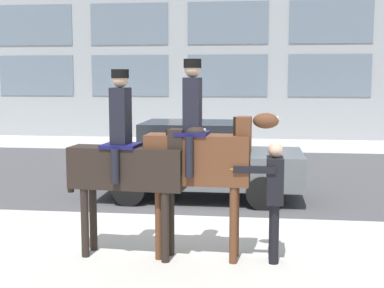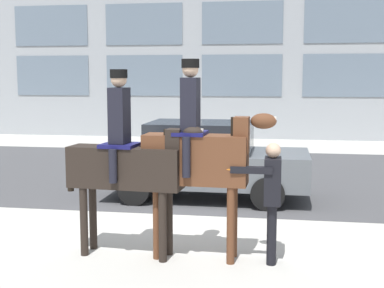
% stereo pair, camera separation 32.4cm
% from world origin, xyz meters
% --- Properties ---
extents(ground_plane, '(80.00, 80.00, 0.00)m').
position_xyz_m(ground_plane, '(0.00, 0.00, 0.00)').
color(ground_plane, '#B2AFA8').
extents(road_surface, '(22.87, 8.50, 0.01)m').
position_xyz_m(road_surface, '(0.00, 4.75, 0.00)').
color(road_surface, '#444447').
rests_on(road_surface, ground_plane).
extents(mounted_horse_lead, '(1.99, 0.65, 2.60)m').
position_xyz_m(mounted_horse_lead, '(-0.50, -1.78, 1.33)').
color(mounted_horse_lead, black).
rests_on(mounted_horse_lead, ground_plane).
extents(mounted_horse_companion, '(1.88, 0.65, 2.74)m').
position_xyz_m(mounted_horse_companion, '(0.48, -1.73, 1.45)').
color(mounted_horse_companion, '#59331E').
rests_on(mounted_horse_companion, ground_plane).
extents(pedestrian_bystander, '(0.82, 0.43, 1.64)m').
position_xyz_m(pedestrian_bystander, '(1.48, -1.78, 0.96)').
color(pedestrian_bystander, black).
rests_on(pedestrian_bystander, ground_plane).
extents(street_car_near_lane, '(4.18, 1.87, 1.58)m').
position_xyz_m(street_car_near_lane, '(0.05, 1.94, 0.81)').
color(street_car_near_lane, '#51565B').
rests_on(street_car_near_lane, ground_plane).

